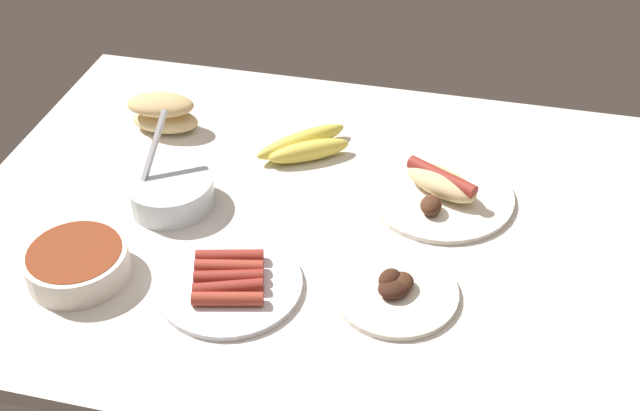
# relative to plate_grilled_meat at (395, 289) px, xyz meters

# --- Properties ---
(ground_plane) EXTENTS (1.20, 0.90, 0.03)m
(ground_plane) POSITION_rel_plate_grilled_meat_xyz_m (0.16, -0.15, -0.02)
(ground_plane) COLOR silver
(plate_grilled_meat) EXTENTS (0.19, 0.19, 0.04)m
(plate_grilled_meat) POSITION_rel_plate_grilled_meat_xyz_m (0.00, 0.00, 0.00)
(plate_grilled_meat) COLOR white
(plate_grilled_meat) RESTS_ON ground_plane
(plate_hotdog_assembled) EXTENTS (0.26, 0.26, 0.06)m
(plate_hotdog_assembled) POSITION_rel_plate_grilled_meat_xyz_m (-0.04, -0.25, 0.01)
(plate_hotdog_assembled) COLOR white
(plate_hotdog_assembled) RESTS_ON ground_plane
(plate_sausages) EXTENTS (0.22, 0.22, 0.03)m
(plate_sausages) POSITION_rel_plate_grilled_meat_xyz_m (0.25, 0.04, 0.00)
(plate_sausages) COLOR white
(plate_sausages) RESTS_ON ground_plane
(bowl_coleslaw) EXTENTS (0.15, 0.15, 0.15)m
(bowl_coleslaw) POSITION_rel_plate_grilled_meat_xyz_m (0.41, -0.13, 0.02)
(bowl_coleslaw) COLOR silver
(bowl_coleslaw) RESTS_ON ground_plane
(banana_bunch) EXTENTS (0.18, 0.16, 0.04)m
(banana_bunch) POSITION_rel_plate_grilled_meat_xyz_m (0.22, -0.33, 0.01)
(banana_bunch) COLOR #E5D14C
(banana_bunch) RESTS_ON ground_plane
(bread_stack) EXTENTS (0.14, 0.09, 0.07)m
(bread_stack) POSITION_rel_plate_grilled_meat_xyz_m (0.51, -0.35, 0.03)
(bread_stack) COLOR #E5C689
(bread_stack) RESTS_ON ground_plane
(bowl_chili) EXTENTS (0.16, 0.16, 0.05)m
(bowl_chili) POSITION_rel_plate_grilled_meat_xyz_m (0.48, 0.07, 0.02)
(bowl_chili) COLOR white
(bowl_chili) RESTS_ON ground_plane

